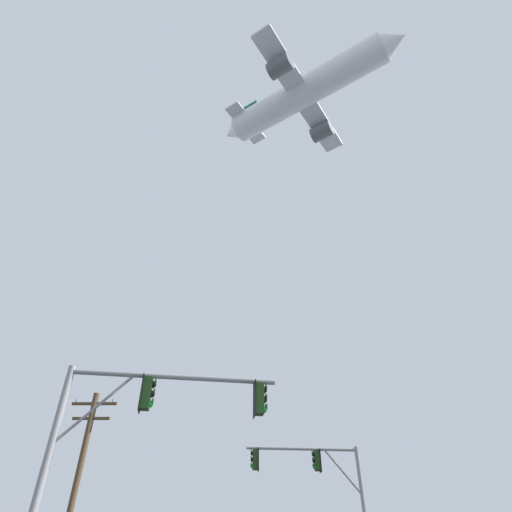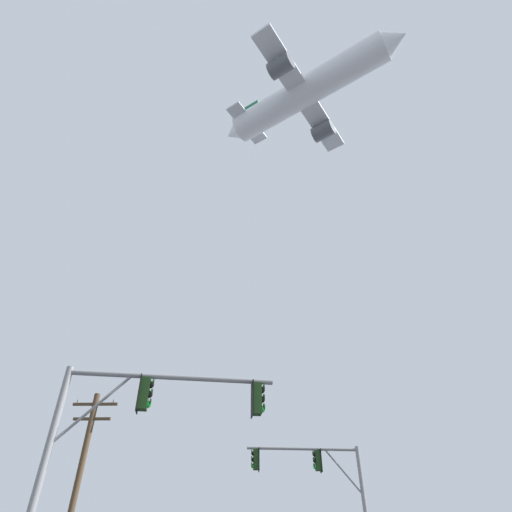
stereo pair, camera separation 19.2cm
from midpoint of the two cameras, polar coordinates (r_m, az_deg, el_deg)
signal_pole_near at (r=12.75m, az=-15.75°, el=-21.18°), size 6.00×1.20×6.01m
signal_pole_far at (r=22.82m, az=9.29°, el=-28.09°), size 5.63×0.83×6.09m
utility_pole at (r=22.43m, az=-22.98°, el=-26.42°), size 2.20×0.28×8.18m
airplane at (r=58.34m, az=7.08°, el=21.54°), size 23.61×18.23×7.13m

